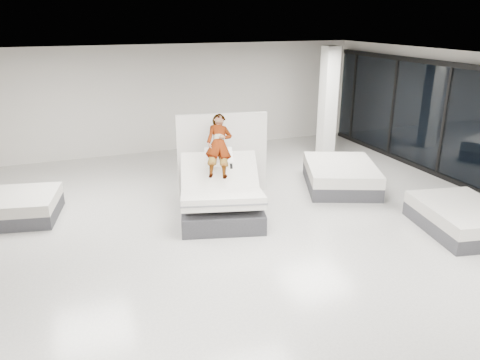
{
  "coord_description": "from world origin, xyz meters",
  "views": [
    {
      "loc": [
        -3.09,
        -6.99,
        4.0
      ],
      "look_at": [
        -0.05,
        0.93,
        1.0
      ],
      "focal_mm": 35.0,
      "sensor_mm": 36.0,
      "label": 1
    }
  ],
  "objects_px": {
    "divider_panel": "(222,154)",
    "column": "(328,104)",
    "flat_bed_left_far": "(9,207)",
    "hero_bed": "(221,198)",
    "person": "(219,154)",
    "remote": "(231,166)",
    "flat_bed_right_far": "(340,175)",
    "flat_bed_right_near": "(462,218)"
  },
  "relations": [
    {
      "from": "divider_panel",
      "to": "flat_bed_left_far",
      "type": "relative_size",
      "value": 0.98
    },
    {
      "from": "hero_bed",
      "to": "person",
      "type": "relative_size",
      "value": 1.64
    },
    {
      "from": "divider_panel",
      "to": "flat_bed_left_far",
      "type": "height_order",
      "value": "divider_panel"
    },
    {
      "from": "remote",
      "to": "flat_bed_left_far",
      "type": "xyz_separation_m",
      "value": [
        -4.33,
        1.49,
        -0.84
      ]
    },
    {
      "from": "flat_bed_right_far",
      "to": "remote",
      "type": "bearing_deg",
      "value": -167.09
    },
    {
      "from": "divider_panel",
      "to": "flat_bed_left_far",
      "type": "xyz_separation_m",
      "value": [
        -4.62,
        0.1,
        -0.69
      ]
    },
    {
      "from": "column",
      "to": "flat_bed_right_near",
      "type": "bearing_deg",
      "value": -90.7
    },
    {
      "from": "hero_bed",
      "to": "flat_bed_right_near",
      "type": "xyz_separation_m",
      "value": [
        4.16,
        -2.36,
        -0.14
      ]
    },
    {
      "from": "flat_bed_right_far",
      "to": "flat_bed_right_near",
      "type": "height_order",
      "value": "flat_bed_right_far"
    },
    {
      "from": "flat_bed_right_near",
      "to": "divider_panel",
      "type": "bearing_deg",
      "value": 134.98
    },
    {
      "from": "flat_bed_right_near",
      "to": "flat_bed_left_far",
      "type": "xyz_separation_m",
      "value": [
        -8.29,
        3.77,
        -0.0
      ]
    },
    {
      "from": "column",
      "to": "flat_bed_right_far",
      "type": "bearing_deg",
      "value": -112.03
    },
    {
      "from": "remote",
      "to": "column",
      "type": "bearing_deg",
      "value": 51.58
    },
    {
      "from": "hero_bed",
      "to": "flat_bed_left_far",
      "type": "height_order",
      "value": "hero_bed"
    },
    {
      "from": "hero_bed",
      "to": "person",
      "type": "xyz_separation_m",
      "value": [
        0.08,
        0.31,
        0.85
      ]
    },
    {
      "from": "flat_bed_right_far",
      "to": "column",
      "type": "distance_m",
      "value": 2.79
    },
    {
      "from": "remote",
      "to": "flat_bed_left_far",
      "type": "height_order",
      "value": "remote"
    },
    {
      "from": "divider_panel",
      "to": "remote",
      "type": "bearing_deg",
      "value": -92.04
    },
    {
      "from": "person",
      "to": "flat_bed_left_far",
      "type": "height_order",
      "value": "person"
    },
    {
      "from": "remote",
      "to": "flat_bed_right_far",
      "type": "xyz_separation_m",
      "value": [
        3.1,
        0.71,
        -0.81
      ]
    },
    {
      "from": "hero_bed",
      "to": "flat_bed_right_near",
      "type": "relative_size",
      "value": 1.16
    },
    {
      "from": "flat_bed_left_far",
      "to": "column",
      "type": "xyz_separation_m",
      "value": [
        8.35,
        1.5,
        1.34
      ]
    },
    {
      "from": "remote",
      "to": "column",
      "type": "distance_m",
      "value": 5.04
    },
    {
      "from": "flat_bed_right_near",
      "to": "remote",
      "type": "bearing_deg",
      "value": 150.1
    },
    {
      "from": "remote",
      "to": "flat_bed_right_near",
      "type": "height_order",
      "value": "remote"
    },
    {
      "from": "hero_bed",
      "to": "flat_bed_left_far",
      "type": "distance_m",
      "value": 4.36
    },
    {
      "from": "remote",
      "to": "hero_bed",
      "type": "bearing_deg",
      "value": 172.28
    },
    {
      "from": "hero_bed",
      "to": "flat_bed_right_far",
      "type": "bearing_deg",
      "value": 10.71
    },
    {
      "from": "person",
      "to": "flat_bed_left_far",
      "type": "bearing_deg",
      "value": -179.68
    },
    {
      "from": "remote",
      "to": "flat_bed_right_far",
      "type": "distance_m",
      "value": 3.28
    },
    {
      "from": "person",
      "to": "flat_bed_right_far",
      "type": "xyz_separation_m",
      "value": [
        3.22,
        0.32,
        -0.97
      ]
    },
    {
      "from": "remote",
      "to": "divider_panel",
      "type": "xyz_separation_m",
      "value": [
        0.29,
        1.4,
        -0.15
      ]
    },
    {
      "from": "divider_panel",
      "to": "column",
      "type": "bearing_deg",
      "value": 32.78
    },
    {
      "from": "person",
      "to": "flat_bed_left_far",
      "type": "distance_m",
      "value": 4.46
    },
    {
      "from": "flat_bed_right_far",
      "to": "column",
      "type": "relative_size",
      "value": 0.81
    },
    {
      "from": "person",
      "to": "remote",
      "type": "bearing_deg",
      "value": -57.85
    },
    {
      "from": "column",
      "to": "person",
      "type": "bearing_deg",
      "value": -147.93
    },
    {
      "from": "flat_bed_left_far",
      "to": "column",
      "type": "bearing_deg",
      "value": 10.17
    },
    {
      "from": "hero_bed",
      "to": "flat_bed_right_far",
      "type": "xyz_separation_m",
      "value": [
        3.3,
        0.62,
        -0.11
      ]
    },
    {
      "from": "divider_panel",
      "to": "column",
      "type": "xyz_separation_m",
      "value": [
        3.73,
        1.6,
        0.65
      ]
    },
    {
      "from": "divider_panel",
      "to": "flat_bed_right_near",
      "type": "relative_size",
      "value": 0.97
    },
    {
      "from": "divider_panel",
      "to": "flat_bed_right_near",
      "type": "bearing_deg",
      "value": -35.38
    }
  ]
}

